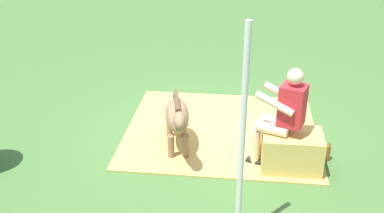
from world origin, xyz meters
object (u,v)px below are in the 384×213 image
object	(u,v)px
pony_standing	(177,118)
hay_bale	(291,151)
soda_bottle	(328,151)
tent_pole_left	(242,142)
person_seated	(282,113)

from	to	relation	value
pony_standing	hay_bale	bearing A→B (deg)	170.41
soda_bottle	tent_pole_left	distance (m)	2.27
hay_bale	soda_bottle	bearing A→B (deg)	-154.28
person_seated	tent_pole_left	world-z (taller)	tent_pole_left
pony_standing	tent_pole_left	world-z (taller)	tent_pole_left
pony_standing	person_seated	bearing A→B (deg)	170.96
hay_bale	soda_bottle	world-z (taller)	hay_bale
hay_bale	tent_pole_left	world-z (taller)	tent_pole_left
hay_bale	tent_pole_left	bearing A→B (deg)	65.56
soda_bottle	tent_pole_left	world-z (taller)	tent_pole_left
person_seated	pony_standing	bearing A→B (deg)	-9.04
tent_pole_left	pony_standing	bearing A→B (deg)	-62.66
person_seated	pony_standing	world-z (taller)	person_seated
person_seated	soda_bottle	xyz separation A→B (m)	(-0.66, -0.20, -0.63)
hay_bale	pony_standing	world-z (taller)	pony_standing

